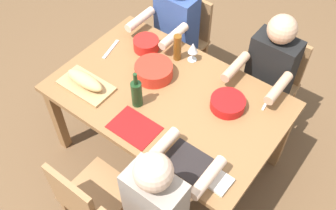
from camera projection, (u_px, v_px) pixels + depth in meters
name	position (u px, v px, depth m)	size (l,w,h in m)	color
ground_plane	(168.00, 152.00, 3.33)	(8.00, 8.00, 0.00)	brown
dining_table	(168.00, 102.00, 2.82)	(1.63, 1.05, 0.74)	olive
chair_far_center	(89.00, 199.00, 2.52)	(0.40, 0.40, 0.85)	#9E7044
diner_far_left	(160.00, 202.00, 2.28)	(0.41, 0.53, 1.20)	#2D2D38
chair_near_left	(273.00, 79.00, 3.21)	(0.40, 0.40, 0.85)	#9E7044
diner_near_left	(268.00, 74.00, 2.96)	(0.41, 0.53, 1.20)	#2D2D38
chair_near_right	(185.00, 36.00, 3.57)	(0.40, 0.40, 0.85)	#9E7044
diner_near_right	(174.00, 28.00, 3.31)	(0.41, 0.53, 1.20)	#2D2D38
serving_bowl_greens	(146.00, 44.00, 3.04)	(0.20, 0.20, 0.09)	red
serving_bowl_pasta	(228.00, 103.00, 2.66)	(0.24, 0.24, 0.07)	red
serving_bowl_fruit	(154.00, 70.00, 2.84)	(0.28, 0.28, 0.10)	red
cutting_board	(86.00, 86.00, 2.80)	(0.40, 0.22, 0.02)	tan
bread_loaf	(85.00, 80.00, 2.76)	(0.32, 0.11, 0.09)	tan
wine_bottle	(137.00, 93.00, 2.63)	(0.08, 0.08, 0.29)	#193819
beer_bottle	(177.00, 48.00, 2.92)	(0.06, 0.06, 0.22)	brown
wine_glass	(193.00, 48.00, 2.90)	(0.08, 0.08, 0.17)	silver
placemat_far_center	(134.00, 127.00, 2.57)	(0.32, 0.23, 0.01)	maroon
placemat_far_left	(190.00, 163.00, 2.40)	(0.32, 0.23, 0.01)	black
fork_near_left	(267.00, 102.00, 2.71)	(0.02, 0.17, 0.01)	silver
carving_knife	(111.00, 49.00, 3.06)	(0.23, 0.02, 0.01)	silver
napkin_stack	(219.00, 182.00, 2.30)	(0.14, 0.14, 0.02)	white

